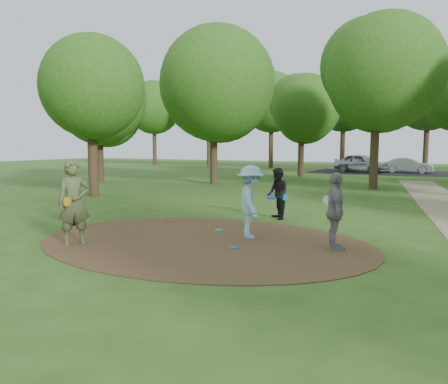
% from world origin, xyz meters
% --- Properties ---
extents(ground, '(100.00, 100.00, 0.00)m').
position_xyz_m(ground, '(0.00, 0.00, 0.00)').
color(ground, '#2D5119').
rests_on(ground, ground).
extents(dirt_clearing, '(8.40, 8.40, 0.02)m').
position_xyz_m(dirt_clearing, '(0.00, 0.00, 0.01)').
color(dirt_clearing, '#47301C').
rests_on(dirt_clearing, ground).
extents(parking_lot, '(14.00, 8.00, 0.01)m').
position_xyz_m(parking_lot, '(2.00, 30.00, 0.00)').
color(parking_lot, black).
rests_on(parking_lot, ground).
extents(player_observer_with_disc, '(0.84, 0.86, 2.00)m').
position_xyz_m(player_observer_with_disc, '(-2.55, -1.59, 1.00)').
color(player_observer_with_disc, '#565E36').
rests_on(player_observer_with_disc, ground).
extents(player_throwing_with_disc, '(1.31, 1.38, 1.85)m').
position_xyz_m(player_throwing_with_disc, '(0.90, 0.89, 0.92)').
color(player_throwing_with_disc, '#98D0E4').
rests_on(player_throwing_with_disc, ground).
extents(player_walking_with_disc, '(0.97, 1.01, 1.63)m').
position_xyz_m(player_walking_with_disc, '(0.57, 3.86, 0.82)').
color(player_walking_with_disc, black).
rests_on(player_walking_with_disc, ground).
extents(player_waiting_with_disc, '(0.75, 1.11, 1.74)m').
position_xyz_m(player_waiting_with_disc, '(3.07, 0.57, 0.87)').
color(player_waiting_with_disc, gray).
rests_on(player_waiting_with_disc, ground).
extents(disc_ground_cyan, '(0.22, 0.22, 0.02)m').
position_xyz_m(disc_ground_cyan, '(-0.24, 1.37, 0.03)').
color(disc_ground_cyan, '#17BFA7').
rests_on(disc_ground_cyan, dirt_clearing).
extents(disc_ground_blue, '(0.22, 0.22, 0.02)m').
position_xyz_m(disc_ground_blue, '(1.00, -0.32, 0.03)').
color(disc_ground_blue, blue).
rests_on(disc_ground_blue, dirt_clearing).
extents(disc_ground_red, '(0.22, 0.22, 0.02)m').
position_xyz_m(disc_ground_red, '(-2.20, 1.92, 0.03)').
color(disc_ground_red, red).
rests_on(disc_ground_red, dirt_clearing).
extents(car_left, '(4.93, 3.13, 1.56)m').
position_xyz_m(car_left, '(-0.86, 29.51, 0.78)').
color(car_left, '#ABADB3').
rests_on(car_left, ground).
extents(car_right, '(3.83, 1.36, 1.26)m').
position_xyz_m(car_right, '(2.80, 29.88, 0.63)').
color(car_right, '#A4A7AC').
rests_on(car_right, ground).
extents(disc_golf_basket, '(0.63, 0.63, 1.54)m').
position_xyz_m(disc_golf_basket, '(-4.50, 0.30, 0.87)').
color(disc_golf_basket, black).
rests_on(disc_golf_basket, ground).
extents(tree_ring, '(37.10, 45.58, 8.97)m').
position_xyz_m(tree_ring, '(1.00, 8.06, 5.20)').
color(tree_ring, '#332316').
rests_on(tree_ring, ground).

